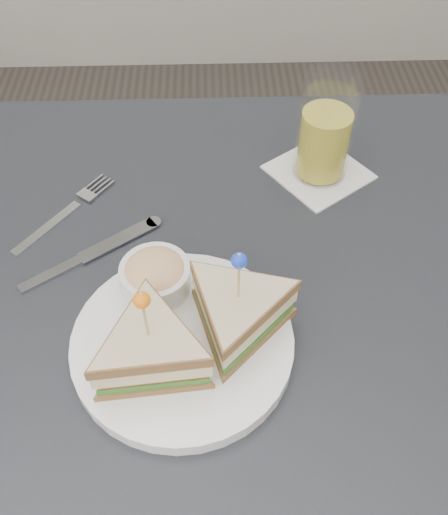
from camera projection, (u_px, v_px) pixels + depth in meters
ground_plane at (220, 495)px, 1.26m from camera, size 3.50×3.50×0.00m
table at (217, 326)px, 0.75m from camera, size 0.80×0.80×0.75m
plate_meal at (188, 328)px, 0.61m from camera, size 0.33×0.33×0.14m
cutlery_fork at (69, 210)px, 0.78m from camera, size 0.12×0.15×0.01m
cutlery_knife at (87, 256)px, 0.72m from camera, size 0.17×0.13×0.01m
drink_set at (325, 135)px, 0.78m from camera, size 0.17×0.17×0.15m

